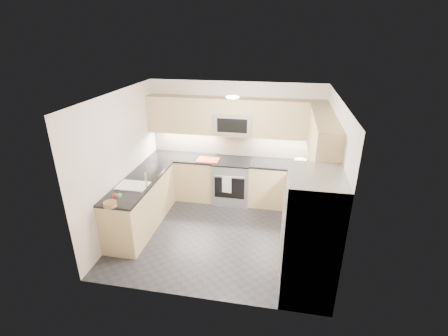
% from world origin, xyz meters
% --- Properties ---
extents(floor, '(3.60, 3.20, 0.00)m').
position_xyz_m(floor, '(0.00, 0.00, 0.00)').
color(floor, '#242429').
rests_on(floor, ground).
extents(ceiling, '(3.60, 3.20, 0.02)m').
position_xyz_m(ceiling, '(0.00, 0.00, 2.50)').
color(ceiling, beige).
rests_on(ceiling, wall_back).
extents(wall_back, '(3.60, 0.02, 2.50)m').
position_xyz_m(wall_back, '(0.00, 1.60, 1.25)').
color(wall_back, beige).
rests_on(wall_back, floor).
extents(wall_front, '(3.60, 0.02, 2.50)m').
position_xyz_m(wall_front, '(0.00, -1.60, 1.25)').
color(wall_front, beige).
rests_on(wall_front, floor).
extents(wall_left, '(0.02, 3.20, 2.50)m').
position_xyz_m(wall_left, '(-1.80, 0.00, 1.25)').
color(wall_left, beige).
rests_on(wall_left, floor).
extents(wall_right, '(0.02, 3.20, 2.50)m').
position_xyz_m(wall_right, '(1.80, 0.00, 1.25)').
color(wall_right, beige).
rests_on(wall_right, floor).
extents(base_cab_back_left, '(1.42, 0.60, 0.90)m').
position_xyz_m(base_cab_back_left, '(-1.09, 1.30, 0.45)').
color(base_cab_back_left, tan).
rests_on(base_cab_back_left, floor).
extents(base_cab_back_right, '(1.42, 0.60, 0.90)m').
position_xyz_m(base_cab_back_right, '(1.09, 1.30, 0.45)').
color(base_cab_back_right, tan).
rests_on(base_cab_back_right, floor).
extents(base_cab_right, '(0.60, 1.70, 0.90)m').
position_xyz_m(base_cab_right, '(1.50, 0.15, 0.45)').
color(base_cab_right, tan).
rests_on(base_cab_right, floor).
extents(base_cab_peninsula, '(0.60, 2.00, 0.90)m').
position_xyz_m(base_cab_peninsula, '(-1.50, 0.00, 0.45)').
color(base_cab_peninsula, tan).
rests_on(base_cab_peninsula, floor).
extents(countertop_back_left, '(1.42, 0.63, 0.04)m').
position_xyz_m(countertop_back_left, '(-1.09, 1.30, 0.92)').
color(countertop_back_left, black).
rests_on(countertop_back_left, base_cab_back_left).
extents(countertop_back_right, '(1.42, 0.63, 0.04)m').
position_xyz_m(countertop_back_right, '(1.09, 1.30, 0.92)').
color(countertop_back_right, black).
rests_on(countertop_back_right, base_cab_back_right).
extents(countertop_right, '(0.63, 1.70, 0.04)m').
position_xyz_m(countertop_right, '(1.50, 0.15, 0.92)').
color(countertop_right, black).
rests_on(countertop_right, base_cab_right).
extents(countertop_peninsula, '(0.63, 2.00, 0.04)m').
position_xyz_m(countertop_peninsula, '(-1.50, 0.00, 0.92)').
color(countertop_peninsula, black).
rests_on(countertop_peninsula, base_cab_peninsula).
extents(upper_cab_back, '(3.60, 0.35, 0.75)m').
position_xyz_m(upper_cab_back, '(0.00, 1.43, 1.83)').
color(upper_cab_back, tan).
rests_on(upper_cab_back, wall_back).
extents(upper_cab_right, '(0.35, 1.95, 0.75)m').
position_xyz_m(upper_cab_right, '(1.62, 0.28, 1.83)').
color(upper_cab_right, tan).
rests_on(upper_cab_right, wall_right).
extents(backsplash_back, '(3.60, 0.01, 0.51)m').
position_xyz_m(backsplash_back, '(0.00, 1.60, 1.20)').
color(backsplash_back, tan).
rests_on(backsplash_back, wall_back).
extents(backsplash_right, '(0.01, 2.30, 0.51)m').
position_xyz_m(backsplash_right, '(1.80, 0.45, 1.20)').
color(backsplash_right, tan).
rests_on(backsplash_right, wall_right).
extents(gas_range, '(0.76, 0.65, 0.91)m').
position_xyz_m(gas_range, '(0.00, 1.28, 0.46)').
color(gas_range, '#95999C').
rests_on(gas_range, floor).
extents(range_cooktop, '(0.76, 0.65, 0.03)m').
position_xyz_m(range_cooktop, '(0.00, 1.28, 0.92)').
color(range_cooktop, black).
rests_on(range_cooktop, gas_range).
extents(oven_door_glass, '(0.62, 0.02, 0.45)m').
position_xyz_m(oven_door_glass, '(0.00, 0.95, 0.45)').
color(oven_door_glass, black).
rests_on(oven_door_glass, gas_range).
extents(oven_handle, '(0.60, 0.02, 0.02)m').
position_xyz_m(oven_handle, '(0.00, 0.93, 0.72)').
color(oven_handle, '#B2B5BA').
rests_on(oven_handle, gas_range).
extents(microwave, '(0.76, 0.40, 0.40)m').
position_xyz_m(microwave, '(0.00, 1.40, 1.70)').
color(microwave, '#A2A4AA').
rests_on(microwave, upper_cab_back).
extents(microwave_door, '(0.60, 0.01, 0.28)m').
position_xyz_m(microwave_door, '(0.00, 1.20, 1.70)').
color(microwave_door, black).
rests_on(microwave_door, microwave).
extents(refrigerator, '(0.70, 0.90, 1.80)m').
position_xyz_m(refrigerator, '(1.45, -1.15, 0.90)').
color(refrigerator, '#A5A8AD').
rests_on(refrigerator, floor).
extents(fridge_handle_left, '(0.02, 0.02, 1.20)m').
position_xyz_m(fridge_handle_left, '(1.08, -1.33, 0.95)').
color(fridge_handle_left, '#B2B5BA').
rests_on(fridge_handle_left, refrigerator).
extents(fridge_handle_right, '(0.02, 0.02, 1.20)m').
position_xyz_m(fridge_handle_right, '(1.08, -0.97, 0.95)').
color(fridge_handle_right, '#B2B5BA').
rests_on(fridge_handle_right, refrigerator).
extents(sink_basin, '(0.52, 0.38, 0.16)m').
position_xyz_m(sink_basin, '(-1.50, -0.25, 0.88)').
color(sink_basin, white).
rests_on(sink_basin, base_cab_peninsula).
extents(faucet, '(0.03, 0.03, 0.28)m').
position_xyz_m(faucet, '(-1.24, -0.25, 1.08)').
color(faucet, silver).
rests_on(faucet, countertop_peninsula).
extents(utensil_bowl, '(0.32, 0.32, 0.14)m').
position_xyz_m(utensil_bowl, '(1.38, 1.21, 1.01)').
color(utensil_bowl, '#68B74E').
rests_on(utensil_bowl, countertop_back_right).
extents(cutting_board, '(0.45, 0.32, 0.01)m').
position_xyz_m(cutting_board, '(-0.49, 1.18, 0.95)').
color(cutting_board, red).
rests_on(cutting_board, countertop_back_left).
extents(fruit_basket, '(0.25, 0.25, 0.07)m').
position_xyz_m(fruit_basket, '(-1.53, -0.96, 0.98)').
color(fruit_basket, olive).
rests_on(fruit_basket, countertop_peninsula).
extents(fruit_apple, '(0.08, 0.08, 0.08)m').
position_xyz_m(fruit_apple, '(-1.51, -0.83, 1.05)').
color(fruit_apple, '#9F1412').
rests_on(fruit_apple, fruit_basket).
extents(fruit_pear, '(0.08, 0.08, 0.08)m').
position_xyz_m(fruit_pear, '(-1.44, -0.82, 1.05)').
color(fruit_pear, green).
rests_on(fruit_pear, fruit_basket).
extents(dish_towel_check, '(0.19, 0.04, 0.36)m').
position_xyz_m(dish_towel_check, '(-0.05, 0.91, 0.55)').
color(dish_towel_check, white).
rests_on(dish_towel_check, oven_handle).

